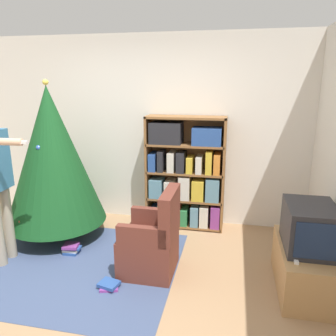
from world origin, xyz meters
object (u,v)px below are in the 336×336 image
bookshelf (185,174)px  television (310,227)px  christmas_tree (52,156)px  armchair (152,243)px

bookshelf → television: (1.37, -1.21, -0.10)m
bookshelf → christmas_tree: size_ratio=0.77×
bookshelf → christmas_tree: 1.73m
television → armchair: armchair is taller
television → christmas_tree: 3.03m
bookshelf → christmas_tree: christmas_tree is taller
bookshelf → christmas_tree: bearing=-158.2°
christmas_tree → armchair: bearing=-21.9°
bookshelf → armchair: bearing=-97.5°
bookshelf → armchair: (-0.16, -1.20, -0.44)m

